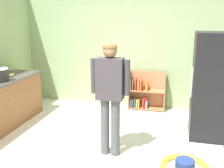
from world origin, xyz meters
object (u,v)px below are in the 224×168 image
Objects in this scene: crock_pot at (0,75)px; banana_bunch at (12,75)px; refrigerator at (214,86)px; bookshelf at (145,93)px; standing_person at (110,90)px.

crock_pot reaches higher than banana_bunch.
refrigerator is 2.09× the size of bookshelf.
bookshelf is 2.98m from crock_pot.
refrigerator reaches higher than standing_person.
standing_person is 2.34m from banana_bunch.
crock_pot is (-3.64, -0.61, 0.13)m from refrigerator.
bookshelf is 2.80m from banana_bunch.
refrigerator is at bearing 9.47° from crock_pot.
bookshelf is 3.01× the size of crock_pot.
refrigerator is 3.69m from crock_pot.
refrigerator is at bearing 34.05° from standing_person.
crock_pot is at bearing -143.84° from bookshelf.
refrigerator is at bearing 2.90° from banana_bunch.
refrigerator is 11.42× the size of banana_bunch.
refrigerator is 1.78m from bookshelf.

